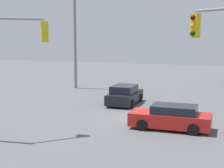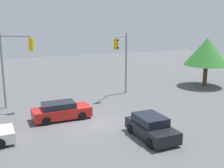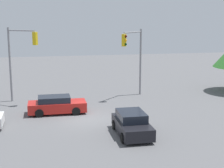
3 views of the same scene
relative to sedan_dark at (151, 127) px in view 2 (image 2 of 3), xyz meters
The scene contains 6 objects.
ground_plane 4.50m from the sedan_dark, 122.37° to the left, with size 80.00×80.00×0.00m, color #5B5B5E.
sedan_dark is the anchor object (origin of this frame).
sedan_red 7.29m from the sedan_dark, 127.61° to the left, with size 4.38×1.87×1.36m.
traffic_signal_main 12.73m from the sedan_dark, 126.44° to the left, with size 2.55×1.95×6.42m.
traffic_signal_cross 10.92m from the sedan_dark, 74.37° to the left, with size 2.39×2.33×6.18m.
tree_far 17.05m from the sedan_dark, 36.71° to the left, with size 5.03×5.03×5.50m.
Camera 2 is at (-6.85, -18.21, 7.43)m, focal length 45.00 mm.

